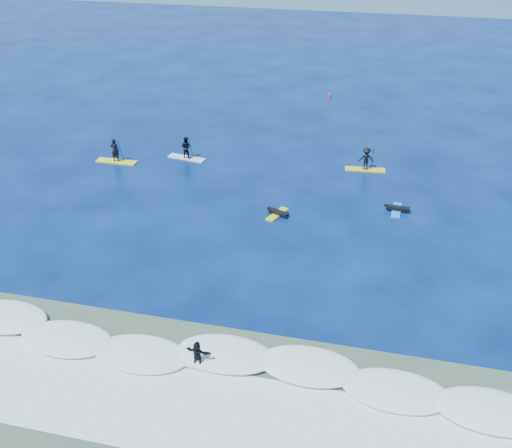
% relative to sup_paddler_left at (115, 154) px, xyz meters
% --- Properties ---
extents(ground, '(160.00, 160.00, 0.00)m').
position_rel_sup_paddler_left_xyz_m(ground, '(13.86, -10.17, -0.74)').
color(ground, '#031341').
rests_on(ground, ground).
extents(shallow_water, '(90.00, 13.00, 0.01)m').
position_rel_sup_paddler_left_xyz_m(shallow_water, '(13.86, -24.17, -0.73)').
color(shallow_water, '#3A4F3F').
rests_on(shallow_water, ground).
extents(breaking_wave, '(40.00, 6.00, 0.30)m').
position_rel_sup_paddler_left_xyz_m(breaking_wave, '(13.86, -20.17, -0.74)').
color(breaking_wave, white).
rests_on(breaking_wave, ground).
extents(whitewater, '(34.00, 5.00, 0.02)m').
position_rel_sup_paddler_left_xyz_m(whitewater, '(13.86, -23.17, -0.74)').
color(whitewater, silver).
rests_on(whitewater, ground).
extents(sup_paddler_left, '(3.37, 0.85, 2.37)m').
position_rel_sup_paddler_left_xyz_m(sup_paddler_left, '(0.00, 0.00, 0.00)').
color(sup_paddler_left, yellow).
rests_on(sup_paddler_left, ground).
extents(sup_paddler_center, '(3.27, 1.27, 2.24)m').
position_rel_sup_paddler_left_xyz_m(sup_paddler_center, '(5.40, 1.96, 0.10)').
color(sup_paddler_center, silver).
rests_on(sup_paddler_center, ground).
extents(sup_paddler_right, '(3.23, 1.10, 2.22)m').
position_rel_sup_paddler_left_xyz_m(sup_paddler_right, '(20.04, 3.04, 0.13)').
color(sup_paddler_right, yellow).
rests_on(sup_paddler_right, ground).
extents(prone_paddler_near, '(1.65, 2.19, 0.45)m').
position_rel_sup_paddler_left_xyz_m(prone_paddler_near, '(14.61, -5.63, -0.59)').
color(prone_paddler_near, gold).
rests_on(prone_paddler_near, ground).
extents(prone_paddler_far, '(1.79, 2.28, 0.47)m').
position_rel_sup_paddler_left_xyz_m(prone_paddler_far, '(22.62, -3.20, -0.58)').
color(prone_paddler_far, blue).
rests_on(prone_paddler_far, ground).
extents(wave_surfer, '(1.98, 0.70, 1.40)m').
position_rel_sup_paddler_left_xyz_m(wave_surfer, '(13.78, -20.70, 0.06)').
color(wave_surfer, silver).
rests_on(wave_surfer, breaking_wave).
extents(marker_buoy, '(0.27, 0.27, 0.66)m').
position_rel_sup_paddler_left_xyz_m(marker_buoy, '(15.14, 20.45, -0.45)').
color(marker_buoy, '#FF2D16').
rests_on(marker_buoy, ground).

